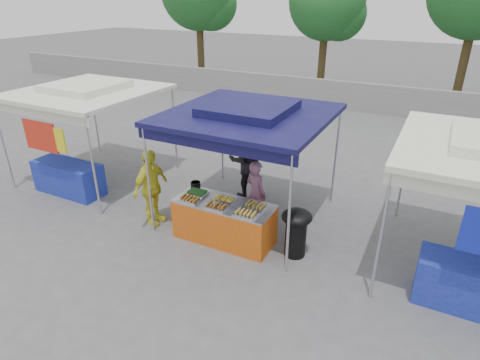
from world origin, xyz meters
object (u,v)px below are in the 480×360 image
at_px(cooking_pot, 196,185).
at_px(vendor_woman, 256,193).
at_px(vendor_table, 224,221).
at_px(customer_person, 151,188).
at_px(wok_burner, 296,229).
at_px(helper_man, 247,161).

height_order(cooking_pot, vendor_woman, vendor_woman).
distance_m(vendor_table, customer_person, 1.76).
distance_m(cooking_pot, wok_burner, 2.36).
relative_size(vendor_woman, helper_man, 0.79).
bearing_deg(cooking_pot, vendor_woman, 23.73).
height_order(vendor_table, cooking_pot, cooking_pot).
bearing_deg(vendor_woman, helper_man, -35.33).
height_order(wok_burner, helper_man, helper_man).
bearing_deg(vendor_table, cooking_pot, 159.24).
bearing_deg(vendor_woman, wok_burner, 170.27).
bearing_deg(helper_man, wok_burner, 108.62).
distance_m(vendor_table, cooking_pot, 1.05).
xyz_separation_m(vendor_table, helper_man, (-0.45, 1.97, 0.51)).
height_order(cooking_pot, customer_person, customer_person).
xyz_separation_m(wok_burner, helper_man, (-1.91, 1.81, 0.36)).
xyz_separation_m(vendor_woman, customer_person, (-2.01, -0.96, 0.11)).
height_order(helper_man, customer_person, helper_man).
distance_m(wok_burner, helper_man, 2.65).
xyz_separation_m(wok_burner, vendor_woman, (-1.16, 0.68, 0.16)).
distance_m(vendor_table, vendor_woman, 0.95).
relative_size(vendor_table, cooking_pot, 9.63).
bearing_deg(customer_person, vendor_woman, -61.82).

